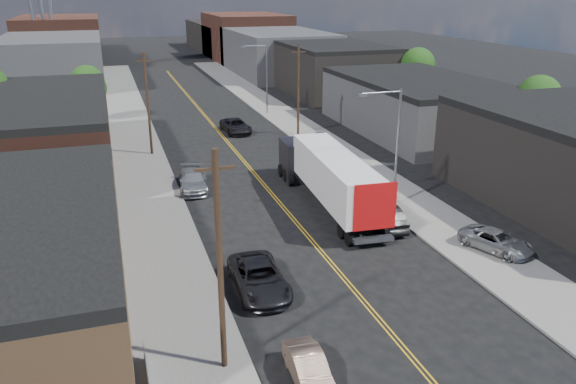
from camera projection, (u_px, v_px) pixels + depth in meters
ground at (207, 118)px, 71.69m from camera, size 260.00×260.00×0.00m
centerline at (233, 148)px, 58.28m from camera, size 0.32×120.00×0.01m
sidewalk_left at (139, 155)px, 55.51m from camera, size 5.00×140.00×0.15m
sidewalk_right at (318, 140)px, 61.00m from camera, size 5.00×140.00×0.15m
warehouse_brown at (40, 132)px, 51.06m from camera, size 12.00×26.00×6.60m
industrial_right_b at (417, 104)px, 64.49m from camera, size 14.00×24.00×6.10m
industrial_right_c at (332, 68)px, 87.46m from camera, size 14.00×22.00×7.60m
skyline_left_a at (53, 60)px, 95.81m from camera, size 16.00×30.00×8.00m
skyline_right_a at (277, 52)px, 107.36m from camera, size 16.00×30.00×8.00m
skyline_left_b at (61, 41)px, 117.80m from camera, size 16.00×26.00×10.00m
skyline_right_b at (246, 37)px, 129.36m from camera, size 16.00×26.00×10.00m
skyline_left_c at (66, 41)px, 136.19m from camera, size 16.00×40.00×7.00m
skyline_right_c at (228, 36)px, 147.74m from camera, size 16.00×40.00×7.00m
streetlight_near at (393, 139)px, 40.78m from camera, size 3.39×0.25×9.00m
streetlight_far at (264, 73)px, 72.05m from camera, size 3.39×0.25×9.00m
utility_pole_left_near at (220, 263)px, 22.88m from camera, size 1.60×0.26×10.00m
utility_pole_left_far at (148, 104)px, 54.15m from camera, size 1.60×0.26×10.00m
utility_pole_right at (298, 90)px, 61.57m from camera, size 1.60×0.26×10.00m
tree_left_far at (88, 85)px, 67.88m from camera, size 4.35×4.20×6.97m
tree_right_near at (539, 100)px, 57.25m from camera, size 4.60×4.48×7.44m
tree_right_far at (418, 67)px, 78.59m from camera, size 4.85×4.76×7.91m
semi_truck at (326, 173)px, 42.49m from camera, size 3.74×16.84×4.37m
car_left_b at (309, 369)px, 23.56m from camera, size 1.53×3.98×1.29m
car_left_c at (259, 278)px, 30.65m from camera, size 2.77×5.81×1.60m
car_left_d at (193, 180)px, 46.12m from camera, size 2.85×5.66×1.58m
car_right_oncoming at (384, 216)px, 38.89m from camera, size 2.15×5.08×1.63m
car_right_lot_a at (496, 241)px, 35.11m from camera, size 3.74×5.12×1.29m
car_right_lot_c at (321, 140)px, 57.70m from camera, size 3.12×4.73×1.50m
car_ahead_truck at (236, 126)px, 64.24m from camera, size 2.97×5.78×1.56m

